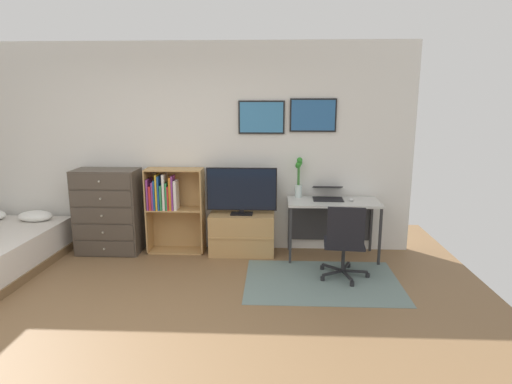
% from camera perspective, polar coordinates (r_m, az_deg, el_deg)
% --- Properties ---
extents(ground_plane, '(7.20, 7.20, 0.00)m').
position_cam_1_polar(ground_plane, '(3.94, -17.75, -18.54)').
color(ground_plane, brown).
extents(wall_back_with_posters, '(6.12, 0.09, 2.70)m').
position_cam_1_polar(wall_back_with_posters, '(5.77, -10.16, 5.79)').
color(wall_back_with_posters, silver).
rests_on(wall_back_with_posters, ground_plane).
extents(area_rug, '(1.70, 1.20, 0.01)m').
position_cam_1_polar(area_rug, '(4.92, 8.77, -11.61)').
color(area_rug, slate).
rests_on(area_rug, ground_plane).
extents(dresser, '(0.81, 0.46, 1.10)m').
position_cam_1_polar(dresser, '(5.92, -19.01, -2.45)').
color(dresser, '#4C4238').
rests_on(dresser, ground_plane).
extents(bookshelf, '(0.74, 0.30, 1.11)m').
position_cam_1_polar(bookshelf, '(5.71, -11.29, -1.45)').
color(bookshelf, tan).
rests_on(bookshelf, ground_plane).
extents(tv_stand, '(0.83, 0.41, 0.53)m').
position_cam_1_polar(tv_stand, '(5.61, -1.87, -5.57)').
color(tv_stand, tan).
rests_on(tv_stand, ground_plane).
extents(television, '(0.89, 0.16, 0.61)m').
position_cam_1_polar(television, '(5.45, -1.92, 0.11)').
color(television, black).
rests_on(television, tv_stand).
extents(desk, '(1.14, 0.55, 0.74)m').
position_cam_1_polar(desk, '(5.56, 10.09, -2.40)').
color(desk, silver).
rests_on(desk, ground_plane).
extents(office_chair, '(0.57, 0.58, 0.86)m').
position_cam_1_polar(office_chair, '(4.86, 11.68, -6.32)').
color(office_chair, '#232326').
rests_on(office_chair, ground_plane).
extents(laptop, '(0.39, 0.41, 0.17)m').
position_cam_1_polar(laptop, '(5.55, 9.49, -0.20)').
color(laptop, black).
rests_on(laptop, desk).
extents(computer_mouse, '(0.06, 0.10, 0.03)m').
position_cam_1_polar(computer_mouse, '(5.49, 12.51, -0.99)').
color(computer_mouse, silver).
rests_on(computer_mouse, desk).
extents(bamboo_vase, '(0.09, 0.10, 0.52)m').
position_cam_1_polar(bamboo_vase, '(5.54, 5.70, 2.24)').
color(bamboo_vase, silver).
rests_on(bamboo_vase, desk).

